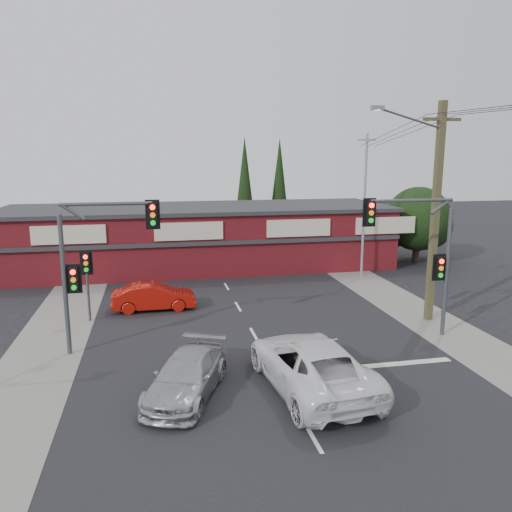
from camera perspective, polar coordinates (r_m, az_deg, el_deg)
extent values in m
plane|color=black|center=(19.51, 1.33, -11.61)|extent=(120.00, 120.00, 0.00)
cube|color=black|center=(24.10, -1.34, -7.06)|extent=(14.00, 70.00, 0.01)
cube|color=gray|center=(24.17, -21.79, -7.83)|extent=(3.00, 70.00, 0.02)
cube|color=gray|center=(26.86, 16.89, -5.60)|extent=(3.00, 70.00, 0.02)
cube|color=silver|center=(19.26, 12.81, -12.18)|extent=(6.50, 0.35, 0.01)
imported|color=white|center=(16.99, 6.31, -12.15)|extent=(3.43, 6.40, 1.71)
imported|color=#ACAFB2|center=(16.66, -7.93, -13.40)|extent=(3.42, 4.93, 1.33)
imported|color=#B1130A|center=(25.68, -11.58, -4.56)|extent=(4.14, 1.48, 1.36)
cube|color=silver|center=(14.69, 6.51, -19.86)|extent=(0.12, 1.60, 0.01)
cube|color=silver|center=(18.20, 2.38, -13.33)|extent=(0.12, 1.60, 0.01)
cube|color=silver|center=(21.93, -0.24, -8.92)|extent=(0.12, 1.60, 0.01)
cube|color=silver|center=(25.78, -2.06, -5.80)|extent=(0.12, 1.60, 0.01)
cube|color=silver|center=(29.71, -3.39, -3.50)|extent=(0.12, 1.60, 0.01)
cube|color=silver|center=(33.69, -4.40, -1.73)|extent=(0.12, 1.60, 0.01)
cube|color=silver|center=(37.70, -5.19, -0.34)|extent=(0.12, 1.60, 0.01)
cube|color=silver|center=(41.74, -5.83, 0.79)|extent=(0.12, 1.60, 0.01)
cube|color=silver|center=(45.79, -6.36, 1.71)|extent=(0.12, 1.60, 0.01)
cube|color=silver|center=(49.85, -6.80, 2.48)|extent=(0.12, 1.60, 0.01)
cube|color=silver|center=(53.93, -7.18, 3.14)|extent=(0.12, 1.60, 0.01)
cube|color=#501015|center=(35.10, -6.46, 2.06)|extent=(26.00, 8.00, 4.00)
cube|color=#2D2D30|center=(34.82, -6.54, 5.47)|extent=(26.40, 8.40, 0.25)
cube|color=beige|center=(31.19, -20.62, 2.29)|extent=(4.20, 0.12, 1.10)
cube|color=beige|center=(30.86, -7.67, 2.83)|extent=(4.20, 0.12, 1.10)
cube|color=beige|center=(32.09, 4.91, 3.21)|extent=(4.20, 0.12, 1.10)
cube|color=beige|center=(34.27, 14.59, 3.40)|extent=(4.20, 0.12, 1.10)
cube|color=#2D2D30|center=(31.02, -5.79, 1.42)|extent=(26.00, 0.15, 0.25)
cylinder|color=#2D2116|center=(38.02, 17.82, 0.62)|extent=(0.50, 0.50, 1.80)
sphere|color=black|center=(37.68, 18.03, 4.06)|extent=(4.60, 4.60, 4.60)
sphere|color=black|center=(39.38, 19.16, 3.25)|extent=(3.40, 3.40, 3.40)
sphere|color=black|center=(38.41, 15.24, 2.99)|extent=(2.80, 2.80, 2.80)
cylinder|color=#2D2116|center=(42.71, -1.27, 2.42)|extent=(0.24, 0.24, 2.00)
cone|color=black|center=(42.24, -1.30, 8.46)|extent=(1.80, 1.80, 7.50)
cylinder|color=#2D2116|center=(45.37, 2.63, 2.94)|extent=(0.24, 0.24, 2.00)
cone|color=black|center=(44.94, 2.69, 8.63)|extent=(1.80, 1.80, 7.50)
cylinder|color=#47494C|center=(20.40, -21.02, -3.21)|extent=(0.18, 0.18, 5.50)
cylinder|color=#47494C|center=(19.67, -16.75, 5.73)|extent=(3.40, 0.14, 0.14)
cylinder|color=#47494C|center=(19.84, -20.13, 4.69)|extent=(0.82, 0.14, 0.63)
cube|color=black|center=(19.64, -11.72, 4.64)|extent=(0.32, 0.22, 0.95)
cube|color=black|center=(19.71, -11.72, 4.67)|extent=(0.55, 0.04, 1.15)
cylinder|color=#FF0C07|center=(19.48, -11.76, 5.48)|extent=(0.20, 0.06, 0.20)
cylinder|color=orange|center=(19.51, -11.72, 4.60)|extent=(0.20, 0.06, 0.20)
cylinder|color=#0CE526|center=(19.54, -11.68, 3.73)|extent=(0.20, 0.06, 0.20)
cube|color=black|center=(20.29, -20.09, -2.50)|extent=(0.32, 0.22, 0.95)
cube|color=black|center=(20.36, -20.07, -2.45)|extent=(0.55, 0.04, 1.15)
cylinder|color=#FF0C07|center=(20.10, -20.20, -1.75)|extent=(0.20, 0.06, 0.20)
cylinder|color=orange|center=(20.16, -20.15, -2.58)|extent=(0.20, 0.06, 0.20)
cylinder|color=#0CE526|center=(20.23, -20.09, -3.41)|extent=(0.20, 0.06, 0.20)
cylinder|color=#47494C|center=(22.61, 20.95, -1.83)|extent=(0.18, 0.18, 5.50)
cylinder|color=#47494C|center=(21.23, 17.41, 6.07)|extent=(3.60, 0.14, 0.14)
cylinder|color=#47494C|center=(21.89, 20.26, 5.24)|extent=(0.82, 0.14, 0.63)
cube|color=black|center=(20.46, 12.90, 4.86)|extent=(0.32, 0.22, 0.95)
cube|color=black|center=(20.53, 12.82, 4.88)|extent=(0.55, 0.04, 1.15)
cylinder|color=#FF0C07|center=(20.32, 13.09, 5.65)|extent=(0.20, 0.06, 0.20)
cylinder|color=orange|center=(20.35, 13.05, 4.81)|extent=(0.20, 0.06, 0.20)
cylinder|color=#0CE526|center=(20.38, 13.01, 3.98)|extent=(0.20, 0.06, 0.20)
cube|color=black|center=(22.37, 20.23, -1.26)|extent=(0.32, 0.22, 0.95)
cube|color=black|center=(22.43, 20.14, -1.22)|extent=(0.55, 0.04, 1.15)
cylinder|color=#FF0C07|center=(22.21, 20.46, -0.58)|extent=(0.20, 0.06, 0.20)
cylinder|color=orange|center=(22.27, 20.41, -1.33)|extent=(0.20, 0.06, 0.20)
cylinder|color=#0CE526|center=(22.33, 20.36, -2.08)|extent=(0.20, 0.06, 0.20)
cylinder|color=#47494C|center=(24.50, -18.65, -3.71)|extent=(0.12, 0.12, 3.00)
cube|color=black|center=(24.21, -18.84, -0.74)|extent=(0.32, 0.22, 0.95)
cube|color=black|center=(24.27, -18.82, -0.71)|extent=(0.55, 0.04, 1.15)
cylinder|color=#FF0C07|center=(24.02, -18.92, -0.10)|extent=(0.20, 0.06, 0.20)
cylinder|color=orange|center=(24.08, -18.88, -0.80)|extent=(0.20, 0.06, 0.20)
cylinder|color=#0CE526|center=(24.14, -18.83, -1.50)|extent=(0.20, 0.06, 0.20)
cube|color=brown|center=(24.18, 19.80, 4.47)|extent=(0.30, 0.30, 10.00)
cube|color=brown|center=(24.09, 20.49, 14.43)|extent=(1.80, 0.14, 0.14)
cylinder|color=#47494C|center=(23.17, 17.21, 14.79)|extent=(3.23, 0.39, 0.89)
cube|color=slate|center=(22.36, 13.72, 16.14)|extent=(0.55, 0.25, 0.18)
cylinder|color=silver|center=(22.35, 13.71, 15.88)|extent=(0.28, 0.28, 0.05)
cylinder|color=gray|center=(32.41, 12.26, 5.57)|extent=(0.16, 0.16, 9.00)
cube|color=gray|center=(32.28, 12.57, 12.83)|extent=(1.20, 0.10, 0.10)
cylinder|color=black|center=(27.85, 14.81, 13.42)|extent=(0.73, 9.01, 1.22)
cylinder|color=black|center=(28.12, 15.93, 13.34)|extent=(0.52, 9.00, 1.22)
cylinder|color=black|center=(28.39, 17.03, 13.26)|extent=(0.31, 9.00, 1.22)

